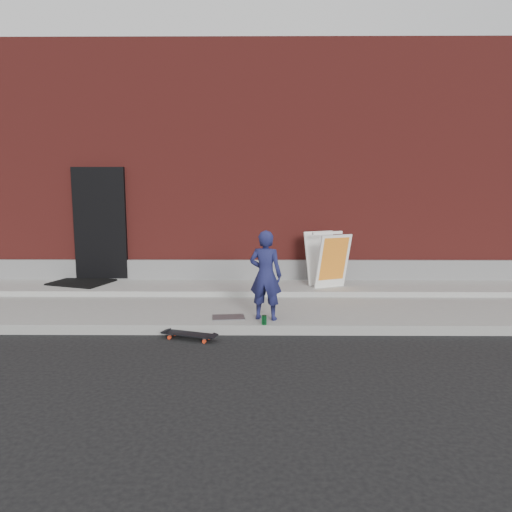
{
  "coord_description": "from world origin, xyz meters",
  "views": [
    {
      "loc": [
        0.64,
        -7.09,
        2.26
      ],
      "look_at": [
        0.57,
        0.8,
        1.06
      ],
      "focal_mm": 35.0,
      "sensor_mm": 36.0,
      "label": 1
    }
  ],
  "objects_px": {
    "child": "(266,275)",
    "pizza_sign": "(327,259)",
    "soda_can": "(264,320)",
    "skateboard": "(189,334)"
  },
  "relations": [
    {
      "from": "child",
      "to": "soda_can",
      "type": "height_order",
      "value": "child"
    },
    {
      "from": "child",
      "to": "soda_can",
      "type": "relative_size",
      "value": 9.79
    },
    {
      "from": "skateboard",
      "to": "soda_can",
      "type": "bearing_deg",
      "value": 12.92
    },
    {
      "from": "soda_can",
      "to": "child",
      "type": "bearing_deg",
      "value": 85.59
    },
    {
      "from": "skateboard",
      "to": "soda_can",
      "type": "distance_m",
      "value": 1.11
    },
    {
      "from": "pizza_sign",
      "to": "soda_can",
      "type": "xyz_separation_m",
      "value": [
        -1.22,
        -2.24,
        -0.56
      ]
    },
    {
      "from": "pizza_sign",
      "to": "soda_can",
      "type": "relative_size",
      "value": 7.5
    },
    {
      "from": "pizza_sign",
      "to": "soda_can",
      "type": "height_order",
      "value": "pizza_sign"
    },
    {
      "from": "pizza_sign",
      "to": "skateboard",
      "type": "bearing_deg",
      "value": -132.75
    },
    {
      "from": "child",
      "to": "pizza_sign",
      "type": "height_order",
      "value": "child"
    }
  ]
}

